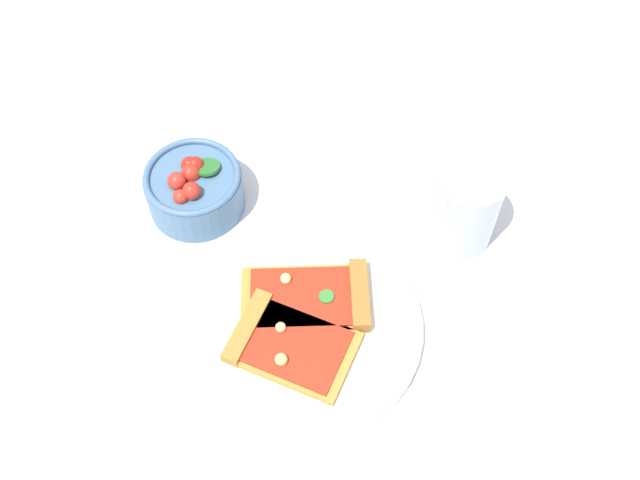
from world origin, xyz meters
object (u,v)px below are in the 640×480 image
object	(u,v)px
plate	(305,327)
pizza_slice_far	(316,298)
salad_bowl	(194,188)
pizza_slice_near	(285,343)
soda_glass	(465,209)

from	to	relation	value
plate	pizza_slice_far	bearing A→B (deg)	0.05
plate	salad_bowl	world-z (taller)	salad_bowl
pizza_slice_near	salad_bowl	bearing A→B (deg)	50.53
pizza_slice_near	soda_glass	bearing A→B (deg)	-32.41
soda_glass	pizza_slice_near	bearing A→B (deg)	147.59
pizza_slice_near	soda_glass	world-z (taller)	soda_glass
plate	pizza_slice_near	size ratio (longest dim) A/B	1.95
plate	pizza_slice_far	distance (m)	0.04
pizza_slice_near	pizza_slice_far	xyz separation A→B (m)	(0.06, -0.01, 0.00)
plate	salad_bowl	bearing A→B (deg)	58.74
pizza_slice_far	salad_bowl	bearing A→B (deg)	66.52
pizza_slice_near	pizza_slice_far	size ratio (longest dim) A/B	0.82
plate	salad_bowl	size ratio (longest dim) A/B	2.22
plate	pizza_slice_near	world-z (taller)	pizza_slice_near
pizza_slice_far	soda_glass	bearing A→B (deg)	-39.46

